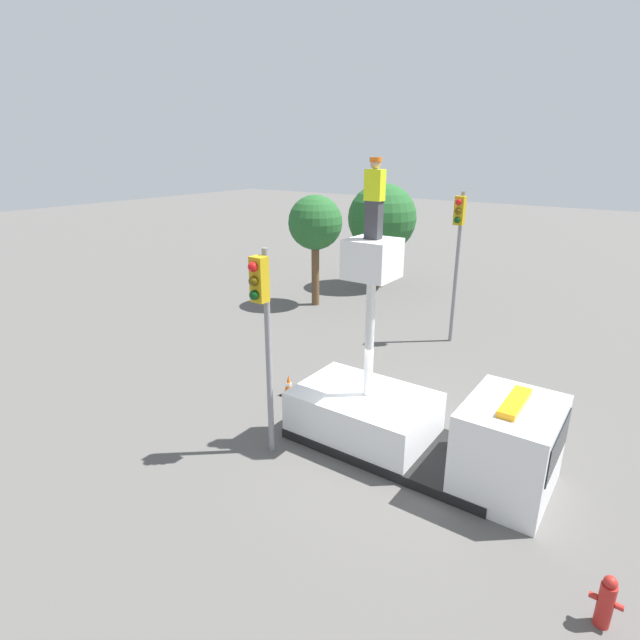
% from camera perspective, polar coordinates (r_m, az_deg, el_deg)
% --- Properties ---
extents(ground_plane, '(120.00, 120.00, 0.00)m').
position_cam_1_polar(ground_plane, '(12.93, 8.58, -14.33)').
color(ground_plane, '#565451').
extents(bucket_truck, '(6.22, 2.42, 5.14)m').
position_cam_1_polar(bucket_truck, '(12.26, 11.24, -11.52)').
color(bucket_truck, black).
rests_on(bucket_truck, ground).
extents(worker, '(0.40, 0.26, 1.75)m').
position_cam_1_polar(worker, '(11.26, 6.23, 13.60)').
color(worker, '#38383D').
rests_on(worker, bucket_truck).
extents(traffic_light_pole, '(0.34, 0.57, 5.04)m').
position_cam_1_polar(traffic_light_pole, '(11.12, -6.56, 0.62)').
color(traffic_light_pole, gray).
rests_on(traffic_light_pole, ground).
extents(traffic_light_across, '(0.34, 0.57, 5.64)m').
position_cam_1_polar(traffic_light_across, '(18.84, 15.49, 8.93)').
color(traffic_light_across, gray).
rests_on(traffic_light_across, ground).
extents(fire_hydrant, '(0.48, 0.24, 0.95)m').
position_cam_1_polar(fire_hydrant, '(9.85, 29.87, -26.12)').
color(fire_hydrant, '#B2231E').
rests_on(fire_hydrant, ground).
extents(traffic_cone_rear, '(0.40, 0.40, 0.66)m').
position_cam_1_polar(traffic_cone_rear, '(15.12, -3.60, -7.51)').
color(traffic_cone_rear, black).
rests_on(traffic_cone_rear, ground).
extents(tree_left_bg, '(3.53, 3.53, 5.41)m').
position_cam_1_polar(tree_left_bg, '(26.40, 7.10, 11.44)').
color(tree_left_bg, brown).
rests_on(tree_left_bg, ground).
extents(tree_right_bg, '(2.46, 2.46, 5.12)m').
position_cam_1_polar(tree_right_bg, '(22.99, -0.55, 10.94)').
color(tree_right_bg, brown).
rests_on(tree_right_bg, ground).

